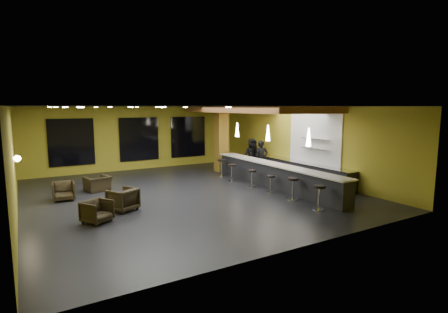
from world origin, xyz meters
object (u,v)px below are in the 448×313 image
staff_c (252,155)px  bar_stool_5 (222,165)px  bar_counter (274,176)px  armchair_d (98,184)px  column (221,139)px  staff_b (255,159)px  pendant_1 (268,133)px  bar_stool_3 (252,176)px  pendant_0 (309,137)px  armchair_a (97,211)px  prep_counter (301,172)px  bar_stool_4 (232,170)px  armchair_b (123,199)px  bar_stool_1 (293,186)px  pendant_2 (237,130)px  staff_a (262,158)px  bar_stool_2 (271,182)px  bar_stool_0 (319,194)px  armchair_c (64,191)px

staff_c → bar_stool_5: size_ratio=2.11×
bar_counter → armchair_d: 7.48m
column → armchair_d: 7.03m
bar_counter → staff_b: size_ratio=5.10×
pendant_1 → bar_stool_3: bearing=174.7°
pendant_0 → staff_b: 5.30m
armchair_a → bar_stool_3: (6.78, 1.51, 0.14)m
armchair_d → bar_stool_3: bearing=141.4°
prep_counter → column: bearing=116.0°
bar_stool_4 → bar_stool_5: bearing=80.8°
staff_c → bar_stool_3: staff_c is taller
armchair_b → armchair_a: bearing=13.0°
column → armchair_d: (-6.74, -1.36, -1.44)m
bar_stool_1 → bar_stool_5: 5.28m
pendant_2 → bar_stool_1: size_ratio=0.83×
pendant_0 → bar_counter: bearing=90.0°
staff_a → bar_stool_4: staff_a is taller
staff_a → armchair_a: size_ratio=2.38×
prep_counter → bar_stool_2: (-2.69, -1.14, 0.03)m
bar_counter → armchair_a: bar_counter is taller
armchair_d → bar_stool_0: bearing=117.3°
bar_stool_1 → bar_stool_2: size_ratio=1.19×
armchair_d → column: bearing=176.9°
bar_stool_0 → bar_stool_5: (0.07, 6.72, 0.01)m
column → staff_c: (1.24, -1.17, -0.84)m
bar_counter → prep_counter: bar_counter is taller
armchair_c → bar_stool_0: bearing=-35.2°
armchair_b → armchair_c: (-1.58, 2.45, -0.03)m
bar_stool_4 → staff_c: bearing=33.4°
armchair_c → bar_stool_4: bar_stool_4 is taller
armchair_a → bar_stool_1: 6.95m
staff_b → bar_stool_2: bearing=-106.3°
column → bar_stool_0: bearing=-95.6°
armchair_d → bar_stool_2: (6.05, -3.88, 0.15)m
prep_counter → armchair_d: bearing=162.6°
prep_counter → bar_stool_3: size_ratio=7.92×
pendant_2 → armchair_b: bearing=-154.7°
pendant_2 → bar_stool_5: size_ratio=0.81×
prep_counter → staff_c: 3.06m
pendant_0 → staff_a: 4.77m
pendant_0 → bar_stool_4: (-0.93, 3.99, -1.82)m
bar_stool_3 → column: bearing=79.2°
bar_stool_0 → bar_stool_5: bearing=89.4°
staff_c → bar_stool_1: staff_c is taller
pendant_2 → bar_stool_4: 2.28m
armchair_c → bar_stool_4: bearing=-0.0°
staff_a → staff_b: bearing=111.4°
prep_counter → staff_b: staff_b is taller
bar_stool_4 → bar_stool_1: bearing=-86.3°
pendant_2 → armchair_a: bearing=-152.5°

